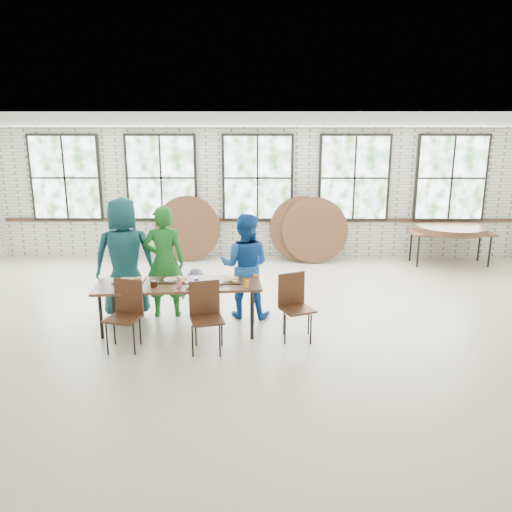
# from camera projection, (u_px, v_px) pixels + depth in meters

# --- Properties ---
(room) EXTENTS (12.00, 12.00, 12.00)m
(room) POSITION_uv_depth(u_px,v_px,m) (258.00, 180.00, 11.36)
(room) COLOR beige
(room) RESTS_ON ground
(dining_table) EXTENTS (2.47, 1.03, 0.74)m
(dining_table) POSITION_uv_depth(u_px,v_px,m) (179.00, 287.00, 7.32)
(dining_table) COLOR brown
(dining_table) RESTS_ON ground
(chair_near_left) EXTENTS (0.51, 0.50, 0.95)m
(chair_near_left) POSITION_uv_depth(u_px,v_px,m) (126.00, 309.00, 6.79)
(chair_near_left) COLOR #462717
(chair_near_left) RESTS_ON ground
(chair_near_right) EXTENTS (0.51, 0.50, 0.95)m
(chair_near_right) POSITION_uv_depth(u_px,v_px,m) (206.00, 310.00, 6.74)
(chair_near_right) COLOR #462717
(chair_near_right) RESTS_ON ground
(chair_spare) EXTENTS (0.55, 0.54, 0.95)m
(chair_spare) POSITION_uv_depth(u_px,v_px,m) (294.00, 300.00, 7.12)
(chair_spare) COLOR #462717
(chair_spare) RESTS_ON ground
(adult_teal) EXTENTS (1.06, 0.81, 1.92)m
(adult_teal) POSITION_uv_depth(u_px,v_px,m) (125.00, 258.00, 7.89)
(adult_teal) COLOR navy
(adult_teal) RESTS_ON ground
(adult_green) EXTENTS (0.69, 0.49, 1.79)m
(adult_green) POSITION_uv_depth(u_px,v_px,m) (165.00, 262.00, 7.90)
(adult_green) COLOR #1D6E25
(adult_green) RESTS_ON ground
(toddler) EXTENTS (0.53, 0.34, 0.79)m
(toddler) POSITION_uv_depth(u_px,v_px,m) (196.00, 292.00, 8.02)
(toddler) COLOR #14183F
(toddler) RESTS_ON ground
(adult_blue) EXTENTS (0.90, 0.75, 1.67)m
(adult_blue) POSITION_uv_depth(u_px,v_px,m) (245.00, 266.00, 7.90)
(adult_blue) COLOR #1850A9
(adult_blue) RESTS_ON ground
(storage_table) EXTENTS (1.81, 0.77, 0.74)m
(storage_table) POSITION_uv_depth(u_px,v_px,m) (451.00, 234.00, 11.08)
(storage_table) COLOR brown
(storage_table) RESTS_ON ground
(tabletop_clutter) EXTENTS (2.01, 0.60, 0.11)m
(tabletop_clutter) POSITION_uv_depth(u_px,v_px,m) (186.00, 282.00, 7.28)
(tabletop_clutter) COLOR black
(tabletop_clutter) RESTS_ON dining_table
(round_tops_stacked) EXTENTS (1.50, 1.50, 0.13)m
(round_tops_stacked) POSITION_uv_depth(u_px,v_px,m) (451.00, 229.00, 11.05)
(round_tops_stacked) COLOR brown
(round_tops_stacked) RESTS_ON storage_table
(round_tops_leaning) EXTENTS (4.40, 0.47, 1.49)m
(round_tops_leaning) POSITION_uv_depth(u_px,v_px,m) (268.00, 230.00, 11.34)
(round_tops_leaning) COLOR brown
(round_tops_leaning) RESTS_ON ground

